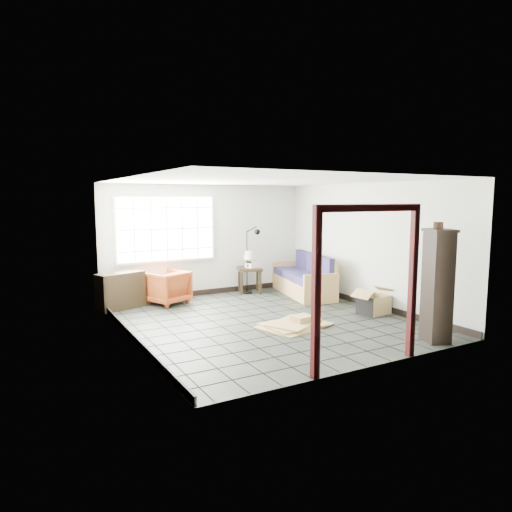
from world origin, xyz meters
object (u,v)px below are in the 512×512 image
armchair (167,286)px  side_table (250,272)px  tall_shelf (437,285)px  futon_sofa (305,280)px

armchair → side_table: armchair is taller
armchair → tall_shelf: size_ratio=0.44×
side_table → tall_shelf: (0.79, -4.80, 0.41)m
futon_sofa → tall_shelf: 4.06m
futon_sofa → tall_shelf: bearing=-81.4°
armchair → side_table: size_ratio=1.09×
tall_shelf → side_table: bearing=122.1°
side_table → tall_shelf: bearing=-80.7°
futon_sofa → side_table: bearing=156.6°
side_table → tall_shelf: tall_shelf is taller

